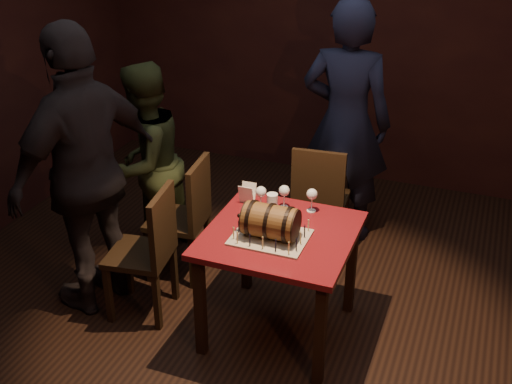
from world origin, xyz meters
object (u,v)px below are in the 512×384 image
wine_glass_mid (284,192)px  person_left_rear (145,164)px  chair_left_rear (187,213)px  wine_glass_left (261,193)px  wine_glass_right (312,195)px  chair_left_front (150,247)px  pub_table (280,247)px  barrel_cake (270,221)px  person_back (346,123)px  person_left_front (87,173)px  chair_back (320,196)px  pint_of_ale (272,205)px

wine_glass_mid → person_left_rear: 1.22m
chair_left_rear → wine_glass_left: bearing=-12.8°
wine_glass_right → wine_glass_mid: bearing=-174.5°
chair_left_front → pub_table: bearing=7.9°
barrel_cake → person_left_rear: person_left_rear is taller
chair_left_rear → person_back: 1.43m
chair_left_front → wine_glass_right: bearing=25.0°
pub_table → barrel_cake: (-0.03, -0.09, 0.23)m
chair_left_front → person_left_front: size_ratio=0.47×
wine_glass_mid → person_left_rear: size_ratio=0.11×
pub_table → chair_back: bearing=91.4°
person_left_front → barrel_cake: bearing=107.4°
wine_glass_right → chair_back: bearing=100.5°
pub_table → barrel_cake: size_ratio=2.37×
wine_glass_right → chair_left_rear: chair_left_rear is taller
wine_glass_right → chair_left_rear: bearing=176.6°
chair_back → person_left_front: 1.74m
barrel_cake → wine_glass_mid: (-0.05, 0.40, 0.00)m
pint_of_ale → person_left_front: (-1.17, -0.30, 0.16)m
wine_glass_left → wine_glass_mid: same height
pub_table → chair_left_front: size_ratio=0.97×
barrel_cake → pint_of_ale: bearing=107.6°
pub_table → chair_back: chair_back is taller
wine_glass_right → person_left_rear: bearing=170.2°
pint_of_ale → person_back: size_ratio=0.08×
pint_of_ale → chair_left_rear: (-0.72, 0.19, -0.30)m
person_left_rear → wine_glass_left: bearing=82.5°
chair_left_rear → chair_left_front: 0.50m
pub_table → wine_glass_right: (0.10, 0.33, 0.23)m
wine_glass_left → person_back: size_ratio=0.08×
chair_left_front → wine_glass_mid: bearing=28.9°
barrel_cake → chair_left_rear: (-0.81, 0.47, -0.34)m
chair_left_front → person_left_rear: person_left_rear is taller
barrel_cake → person_back: bearing=86.9°
wine_glass_left → person_left_rear: (-1.05, 0.32, -0.10)m
barrel_cake → chair_left_front: bearing=-177.8°
pub_table → chair_left_rear: 0.93m
pub_table → wine_glass_right: size_ratio=5.59×
wine_glass_left → wine_glass_mid: 0.15m
chair_back → person_left_rear: 1.34m
pub_table → person_back: person_back is taller
pub_table → chair_left_rear: bearing=155.5°
chair_left_rear → person_left_rear: (-0.43, 0.18, 0.24)m
barrel_cake → wine_glass_left: 0.38m
wine_glass_left → chair_back: 0.85m
chair_left_rear → person_back: (0.89, 1.03, 0.45)m
wine_glass_left → chair_left_rear: chair_left_rear is taller
person_back → person_left_rear: bearing=32.1°
pub_table → pint_of_ale: pint_of_ale is taller
wine_glass_left → chair_left_rear: bearing=167.2°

